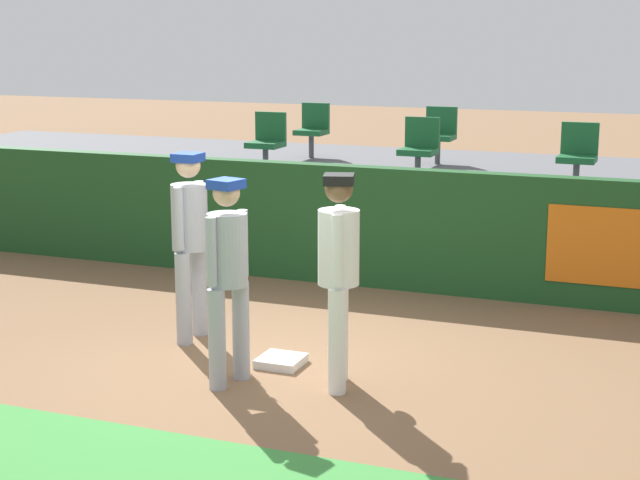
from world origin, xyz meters
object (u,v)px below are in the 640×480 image
Objects in this scene: player_fielder_home at (339,266)px; player_coach_visitor at (190,233)px; seat_front_center at (420,146)px; seat_back_left at (313,127)px; player_runner_visitor at (228,267)px; seat_front_left at (267,139)px; seat_front_right at (578,153)px; seat_back_center at (439,132)px; first_base at (281,361)px.

player_fielder_home is 0.99× the size of player_coach_visitor.
player_fielder_home is at bearing -82.19° from seat_front_center.
player_runner_visitor is at bearing -74.07° from seat_back_left.
player_fielder_home is 7.27m from seat_back_left.
seat_front_center is (0.25, 5.16, 0.51)m from player_runner_visitor.
player_fielder_home is 2.24× the size of seat_front_center.
seat_front_center reaches higher than player_coach_visitor.
seat_front_left is 4.25m from seat_front_right.
seat_back_center is (-0.87, 6.65, 0.48)m from player_fielder_home.
seat_front_right is (4.28, -1.80, 0.00)m from seat_back_left.
seat_back_center reaches higher than player_coach_visitor.
seat_back_left is 1.00× the size of seat_front_right.
player_runner_visitor is 2.18× the size of seat_back_center.
player_runner_visitor is 2.18× the size of seat_back_left.
seat_back_center is (0.05, 6.96, 0.51)m from player_runner_visitor.
player_runner_visitor is at bearing -92.79° from seat_front_center.
player_coach_visitor is 5.26m from seat_front_right.
seat_front_right is (2.07, 4.54, 1.53)m from first_base.
player_runner_visitor is 7.25m from seat_back_left.
seat_front_left is at bearing 115.62° from first_base.
player_coach_visitor is 6.05m from seat_back_left.
seat_front_center is at bearing 0.00° from seat_front_left.
seat_front_left is (-2.00, -1.80, -0.00)m from seat_back_center.
seat_front_left is at bearing -88.94° from seat_back_left.
player_fielder_home is at bearing -105.84° from seat_front_right.
seat_front_left is at bearing -137.99° from seat_back_center.
player_runner_visitor is (-0.92, -0.30, -0.03)m from player_fielder_home.
seat_front_right reaches higher than first_base.
player_coach_visitor is 4.33m from seat_front_center.
seat_back_left is at bearing 157.19° from seat_front_right.
seat_front_center and seat_back_left have the same top height.
first_base is 1.22m from player_runner_visitor.
seat_back_center is at bearing -167.04° from player_runner_visitor.
seat_front_center is at bearing 89.69° from first_base.
seat_front_center is 1.00× the size of seat_back_left.
first_base is 0.21× the size of player_fielder_home.
player_fielder_home is 2.24× the size of seat_front_right.
player_coach_visitor is at bearing -127.97° from player_fielder_home.
player_runner_visitor is at bearing -110.20° from first_base.
seat_back_left is (-2.24, 1.80, -0.00)m from seat_front_center.
player_coach_visitor is (-1.84, 0.72, 0.01)m from player_fielder_home.
seat_back_left reaches higher than player_coach_visitor.
first_base is 0.48× the size of seat_front_center.
player_fielder_home is at bearing -24.28° from first_base.
seat_front_right reaches higher than player_fielder_home.
seat_back_center is at bearing 141.30° from seat_front_right.
player_runner_visitor is at bearing -69.27° from seat_front_left.
seat_front_left is at bearing -180.00° from seat_front_center.
seat_back_center is at bearing 96.49° from seat_front_center.
seat_front_right reaches higher than player_runner_visitor.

